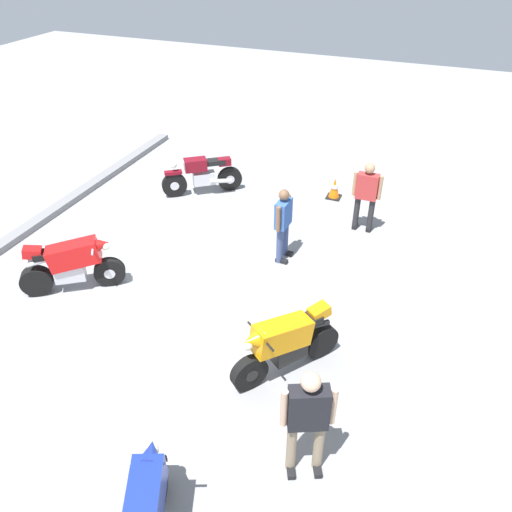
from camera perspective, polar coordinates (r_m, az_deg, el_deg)
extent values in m
plane|color=gray|center=(9.58, -7.89, -5.06)|extent=(40.00, 40.00, 0.00)
cube|color=gray|center=(12.17, -27.31, 0.88)|extent=(14.00, 0.30, 0.15)
cylinder|color=black|center=(13.03, -9.33, 8.02)|extent=(0.48, 0.59, 0.64)
cylinder|color=black|center=(13.21, -3.02, 8.84)|extent=(0.48, 0.59, 0.64)
cylinder|color=silver|center=(13.03, -9.33, 8.02)|extent=(0.25, 0.26, 0.22)
cylinder|color=silver|center=(13.21, -3.02, 8.84)|extent=(0.25, 0.26, 0.22)
cube|color=silver|center=(13.06, -5.97, 8.87)|extent=(0.56, 0.62, 0.32)
cube|color=maroon|center=(12.87, -6.96, 10.35)|extent=(0.59, 0.64, 0.30)
cube|color=maroon|center=(12.87, -9.47, 9.41)|extent=(0.39, 0.45, 0.08)
cube|color=black|center=(12.92, -4.97, 10.68)|extent=(0.57, 0.64, 0.12)
cube|color=maroon|center=(12.98, -3.64, 10.76)|extent=(0.37, 0.39, 0.18)
cylinder|color=silver|center=(12.99, -4.07, 8.58)|extent=(0.42, 0.51, 0.16)
cylinder|color=silver|center=(12.73, -8.53, 11.19)|extent=(0.58, 0.45, 0.04)
sphere|color=silver|center=(12.79, -9.44, 10.24)|extent=(0.16, 0.16, 0.16)
cylinder|color=black|center=(7.78, -0.77, -13.23)|extent=(0.58, 0.49, 0.60)
cylinder|color=black|center=(8.34, 7.33, -9.53)|extent=(0.61, 0.54, 0.60)
cylinder|color=black|center=(7.78, -0.77, -13.23)|extent=(0.28, 0.27, 0.21)
cylinder|color=black|center=(8.34, 7.33, -9.53)|extent=(0.28, 0.27, 0.21)
cube|color=black|center=(7.99, 3.77, -10.71)|extent=(0.62, 0.56, 0.32)
cube|color=orange|center=(7.64, 2.95, -9.03)|extent=(1.01, 0.88, 0.57)
cone|color=orange|center=(7.33, -0.44, -9.66)|extent=(0.49, 0.48, 0.39)
cube|color=black|center=(7.77, 5.44, -7.56)|extent=(0.64, 0.57, 0.12)
cube|color=orange|center=(7.86, 7.25, -6.34)|extent=(0.41, 0.38, 0.23)
cylinder|color=black|center=(8.00, 6.52, -7.12)|extent=(0.37, 0.31, 0.17)
cylinder|color=black|center=(7.91, 7.22, -7.77)|extent=(0.37, 0.31, 0.17)
cylinder|color=black|center=(7.37, 0.50, -9.15)|extent=(0.45, 0.58, 0.04)
sphere|color=silver|center=(7.34, -0.98, -10.17)|extent=(0.16, 0.16, 0.16)
cylinder|color=black|center=(10.12, -16.42, -1.74)|extent=(0.47, 0.59, 0.60)
cylinder|color=black|center=(10.35, -23.82, -2.63)|extent=(0.52, 0.62, 0.60)
cylinder|color=silver|center=(10.12, -16.42, -1.74)|extent=(0.27, 0.27, 0.21)
cylinder|color=silver|center=(10.35, -23.82, -2.63)|extent=(0.27, 0.27, 0.21)
cube|color=silver|center=(10.17, -20.55, -1.78)|extent=(0.55, 0.62, 0.32)
cube|color=red|center=(9.92, -20.17, 0.18)|extent=(0.85, 1.02, 0.57)
cone|color=red|center=(9.77, -17.35, 1.29)|extent=(0.48, 0.48, 0.39)
cube|color=black|center=(9.96, -22.50, 0.23)|extent=(0.55, 0.64, 0.12)
cube|color=red|center=(9.98, -24.27, 0.39)|extent=(0.38, 0.41, 0.23)
cylinder|color=silver|center=(10.00, -23.81, -0.68)|extent=(0.30, 0.38, 0.17)
cylinder|color=silver|center=(10.13, -23.70, -0.16)|extent=(0.30, 0.38, 0.17)
cylinder|color=silver|center=(9.77, -18.18, 1.28)|extent=(0.60, 0.42, 0.04)
sphere|color=silver|center=(9.78, -16.84, 1.11)|extent=(0.16, 0.16, 0.16)
cylinder|color=black|center=(6.85, -11.19, -23.97)|extent=(0.62, 0.38, 0.60)
cylinder|color=silver|center=(6.85, -11.19, -23.97)|extent=(0.26, 0.25, 0.21)
cube|color=navy|center=(6.14, -12.63, -26.08)|extent=(1.05, 0.71, 0.57)
cone|color=navy|center=(6.28, -11.97, -21.29)|extent=(0.46, 0.45, 0.39)
cylinder|color=silver|center=(6.18, -12.21, -22.25)|extent=(0.30, 0.66, 0.04)
sphere|color=silver|center=(6.36, -11.79, -20.95)|extent=(0.16, 0.16, 0.16)
cylinder|color=gray|center=(6.84, 4.07, -20.98)|extent=(0.17, 0.17, 0.89)
cube|color=black|center=(7.14, 3.99, -23.20)|extent=(0.28, 0.20, 0.08)
cylinder|color=gray|center=(6.88, 7.18, -20.75)|extent=(0.17, 0.17, 0.89)
cube|color=black|center=(7.18, 7.01, -22.97)|extent=(0.28, 0.20, 0.08)
cube|color=black|center=(6.25, 6.04, -16.94)|extent=(0.41, 0.54, 0.63)
cylinder|color=#D8AD8C|center=(6.20, 3.24, -17.01)|extent=(0.12, 0.12, 0.59)
cylinder|color=#D8AD8C|center=(6.28, 8.82, -16.62)|extent=(0.12, 0.12, 0.59)
sphere|color=#D8AD8C|center=(5.89, 6.32, -14.14)|extent=(0.24, 0.24, 0.24)
cylinder|color=#384772|center=(10.28, 2.71, 1.17)|extent=(0.14, 0.14, 0.80)
cube|color=black|center=(10.47, 2.95, -0.55)|extent=(0.11, 0.27, 0.08)
cylinder|color=#384772|center=(10.53, 3.37, 2.04)|extent=(0.14, 0.14, 0.80)
cube|color=black|center=(10.71, 3.60, 0.34)|extent=(0.11, 0.27, 0.08)
cube|color=#3359A5|center=(10.05, 3.16, 4.88)|extent=(0.46, 0.24, 0.57)
cylinder|color=brown|center=(9.82, 2.56, 4.25)|extent=(0.09, 0.09, 0.53)
cylinder|color=brown|center=(10.26, 3.74, 5.64)|extent=(0.09, 0.09, 0.53)
sphere|color=brown|center=(9.85, 3.24, 7.01)|extent=(0.22, 0.22, 0.22)
cylinder|color=#262628|center=(11.60, 12.99, 4.53)|extent=(0.13, 0.13, 0.82)
cube|color=black|center=(11.84, 12.81, 3.11)|extent=(0.26, 0.10, 0.08)
cylinder|color=#262628|center=(11.64, 11.42, 4.85)|extent=(0.13, 0.13, 0.82)
cube|color=black|center=(11.87, 11.28, 3.43)|extent=(0.26, 0.10, 0.08)
cube|color=#B23333|center=(11.29, 12.64, 7.79)|extent=(0.22, 0.47, 0.58)
cylinder|color=tan|center=(11.25, 14.04, 7.59)|extent=(0.09, 0.09, 0.55)
cylinder|color=tan|center=(11.32, 11.27, 8.13)|extent=(0.09, 0.09, 0.55)
sphere|color=tan|center=(11.11, 12.92, 9.78)|extent=(0.22, 0.22, 0.22)
cube|color=black|center=(13.09, 8.89, 6.71)|extent=(0.36, 0.36, 0.03)
cone|color=orange|center=(12.97, 8.99, 7.74)|extent=(0.28, 0.28, 0.50)
cylinder|color=white|center=(12.95, 9.01, 7.90)|extent=(0.19, 0.19, 0.08)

